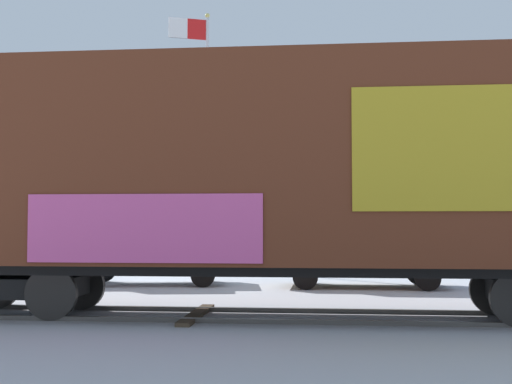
{
  "coord_description": "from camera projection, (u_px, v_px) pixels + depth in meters",
  "views": [
    {
      "loc": [
        1.56,
        -11.73,
        1.66
      ],
      "look_at": [
        0.15,
        2.54,
        2.36
      ],
      "focal_mm": 46.21,
      "sensor_mm": 36.0,
      "label": 1
    }
  ],
  "objects": [
    {
      "name": "track",
      "position": [
        243.0,
        315.0,
        11.72
      ],
      "size": [
        60.0,
        2.5,
        0.08
      ],
      "color": "#4C4742",
      "rests_on": "ground_plane"
    },
    {
      "name": "parked_car_tan",
      "position": [
        363.0,
        254.0,
        17.41
      ],
      "size": [
        4.48,
        2.06,
        1.68
      ],
      "color": "#9E8966",
      "rests_on": "ground_plane"
    },
    {
      "name": "flagpole",
      "position": [
        201.0,
        106.0,
        24.96
      ],
      "size": [
        1.48,
        0.66,
        9.73
      ],
      "color": "silver",
      "rests_on": "ground_plane"
    },
    {
      "name": "ground_plane",
      "position": [
        234.0,
        317.0,
        11.74
      ],
      "size": [
        260.0,
        260.0,
        0.0
      ],
      "primitive_type": "plane",
      "color": "#B2B5BC"
    },
    {
      "name": "freight_car",
      "position": [
        279.0,
        168.0,
        11.78
      ],
      "size": [
        13.63,
        2.9,
        4.74
      ],
      "color": "#5B2B19",
      "rests_on": "ground_plane"
    },
    {
      "name": "hillside",
      "position": [
        306.0,
        192.0,
        72.31
      ],
      "size": [
        119.71,
        37.89,
        14.83
      ],
      "color": "silver",
      "rests_on": "ground_plane"
    },
    {
      "name": "parked_car_white",
      "position": [
        149.0,
        254.0,
        18.14
      ],
      "size": [
        4.49,
        2.43,
        1.68
      ],
      "color": "silver",
      "rests_on": "ground_plane"
    }
  ]
}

